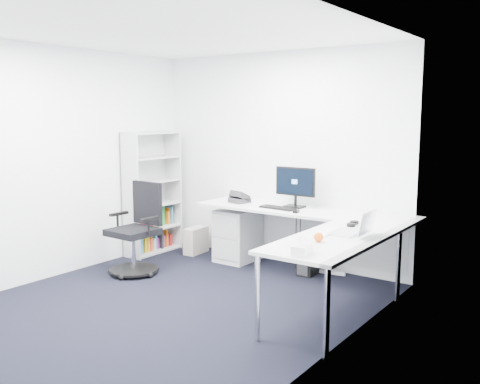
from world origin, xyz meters
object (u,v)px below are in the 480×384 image
Objects in this scene: monitor at (295,187)px; task_chair at (133,229)px; bookshelf at (152,193)px; laptop at (346,221)px; l_desk at (286,248)px.

task_chair is at bearing -140.79° from monitor.
bookshelf is 1.06m from task_chair.
task_chair is (0.53, -0.87, -0.29)m from bookshelf.
task_chair is at bearing -174.55° from laptop.
bookshelf is at bearing -170.03° from monitor.
task_chair is 2.65m from laptop.
laptop is (2.62, 0.28, 0.36)m from task_chair.
task_chair is (-1.64, -0.82, 0.16)m from l_desk.
l_desk is at bearing -1.32° from bookshelf.
laptop is (0.97, -0.55, 0.52)m from l_desk.
laptop is (3.15, -0.60, 0.07)m from bookshelf.
l_desk is 1.84m from task_chair.
monitor reaches higher than laptop.
laptop reaches higher than l_desk.
laptop is (1.12, -0.98, -0.13)m from monitor.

